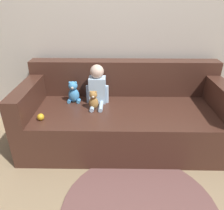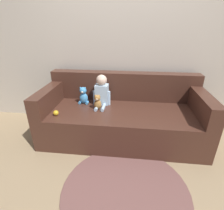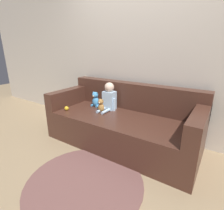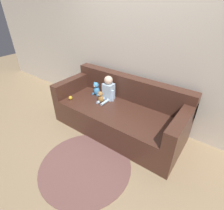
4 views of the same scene
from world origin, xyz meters
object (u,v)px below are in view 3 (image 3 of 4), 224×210
at_px(person_baby, 109,98).
at_px(couch, 123,123).
at_px(teddy_bear_brown, 101,106).
at_px(toy_ball, 67,108).
at_px(plush_toy_side, 95,100).

bearing_deg(person_baby, couch, -15.06).
height_order(couch, teddy_bear_brown, couch).
bearing_deg(toy_ball, plush_toy_side, 57.85).
relative_size(couch, toy_ball, 32.49).
bearing_deg(toy_ball, person_baby, 38.14).
xyz_separation_m(couch, plush_toy_side, (-0.56, 0.07, 0.25)).
relative_size(couch, plush_toy_side, 8.77).
bearing_deg(toy_ball, teddy_bear_brown, 26.03).
distance_m(teddy_bear_brown, plush_toy_side, 0.28).
xyz_separation_m(person_baby, plush_toy_side, (-0.26, -0.00, -0.07)).
distance_m(person_baby, teddy_bear_brown, 0.19).
relative_size(person_baby, teddy_bear_brown, 2.07).
bearing_deg(toy_ball, couch, 21.80).
bearing_deg(person_baby, toy_ball, -141.86).
height_order(person_baby, toy_ball, person_baby).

